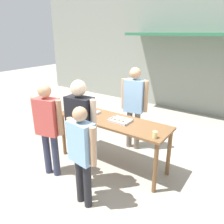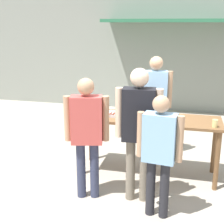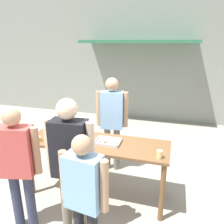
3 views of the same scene
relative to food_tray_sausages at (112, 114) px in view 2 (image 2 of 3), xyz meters
The scene contains 12 objects.
ground_plane 1.11m from the food_tray_sausages, ahead, with size 24.00×24.00×0.00m, color #A39989.
building_facade_back 4.22m from the food_tray_sausages, 81.72° to the left, with size 12.00×1.11×4.50m.
serving_table 0.59m from the food_tray_sausages, ahead, with size 2.19×0.70×0.94m.
food_tray_sausages is the anchor object (origin of this frame).
food_tray_buns 0.75m from the food_tray_sausages, ahead, with size 0.38×0.27×0.06m.
condiment_jar_mustard 0.45m from the food_tray_sausages, 147.57° to the right, with size 0.07×0.07×0.07m.
condiment_jar_ketchup 0.37m from the food_tray_sausages, 139.87° to the right, with size 0.07×0.07×0.07m.
beer_cup 1.56m from the food_tray_sausages, ahead, with size 0.07×0.07×0.11m.
person_server_behind_table 0.99m from the food_tray_sausages, 53.31° to the left, with size 0.58×0.28×1.80m.
person_customer_holding_hotdog 0.91m from the food_tray_sausages, 98.10° to the right, with size 0.58×0.31×1.68m.
person_customer_with_cup 1.41m from the food_tray_sausages, 53.01° to the right, with size 0.55×0.26×1.55m.
person_customer_waiting_in_line 0.99m from the food_tray_sausages, 56.16° to the right, with size 0.60×0.26×1.81m.
Camera 2 is at (0.54, -4.59, 2.34)m, focal length 50.00 mm.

